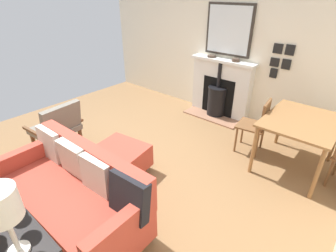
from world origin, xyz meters
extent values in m
cube|color=olive|center=(0.00, 0.00, 0.00)|extent=(5.06, 5.56, 0.01)
cube|color=silver|center=(-2.53, 0.00, 1.32)|extent=(0.12, 5.56, 2.65)
cube|color=#93664C|center=(-2.10, 0.23, 0.01)|extent=(0.36, 1.15, 0.03)
cube|color=silver|center=(-2.38, 0.23, 0.54)|extent=(0.19, 1.21, 1.07)
cube|color=black|center=(-2.30, 0.23, 0.40)|extent=(0.06, 0.68, 0.74)
cylinder|color=black|center=(-2.26, 0.23, 0.31)|extent=(0.36, 0.36, 0.55)
cylinder|color=black|center=(-2.26, 0.23, 0.59)|extent=(0.38, 0.38, 0.02)
cylinder|color=black|center=(-2.26, 0.23, 0.84)|extent=(0.07, 0.07, 0.47)
cube|color=silver|center=(-2.35, 0.23, 1.10)|extent=(0.24, 1.29, 0.05)
cube|color=#2D2823|center=(-2.44, 0.23, 1.63)|extent=(0.04, 0.90, 0.89)
cube|color=silver|center=(-2.42, 0.23, 1.63)|extent=(0.01, 0.82, 0.81)
cylinder|color=#47382D|center=(-2.35, -0.03, 1.14)|extent=(0.16, 0.16, 0.04)
torus|color=#47382D|center=(-2.35, -0.03, 1.15)|extent=(0.16, 0.16, 0.01)
cylinder|color=#47382D|center=(-2.35, 0.47, 1.15)|extent=(0.14, 0.14, 0.05)
torus|color=#47382D|center=(-2.35, 0.47, 1.17)|extent=(0.14, 0.14, 0.01)
cylinder|color=#B2B2B7|center=(1.41, -0.28, 0.05)|extent=(0.04, 0.04, 0.10)
cylinder|color=#B2B2B7|center=(0.79, -0.29, 0.05)|extent=(0.04, 0.04, 0.10)
cylinder|color=#B2B2B7|center=(0.77, 1.21, 0.05)|extent=(0.04, 0.04, 0.10)
cube|color=#B74233|center=(1.09, 0.46, 0.27)|extent=(0.80, 1.78, 0.35)
cube|color=#B74233|center=(0.76, 0.46, 0.64)|extent=(0.17, 1.77, 0.39)
cube|color=#B74233|center=(1.10, -0.36, 0.54)|extent=(0.73, 0.13, 0.19)
cube|color=#B74233|center=(1.07, 1.28, 0.54)|extent=(0.73, 0.13, 0.19)
cube|color=beige|center=(0.88, -0.22, 0.63)|extent=(0.14, 0.40, 0.41)
cube|color=beige|center=(0.87, 0.26, 0.63)|extent=(0.15, 0.41, 0.41)
cube|color=beige|center=(0.86, 0.68, 0.62)|extent=(0.15, 0.40, 0.40)
cube|color=black|center=(0.85, 1.15, 0.63)|extent=(0.20, 0.42, 0.43)
cylinder|color=#B2B2B7|center=(0.48, -0.03, 0.04)|extent=(0.04, 0.04, 0.09)
cylinder|color=#B2B2B7|center=(0.40, 0.50, 0.04)|extent=(0.04, 0.04, 0.09)
cylinder|color=#B2B2B7|center=(-0.01, -0.10, 0.04)|extent=(0.04, 0.04, 0.09)
cylinder|color=#B2B2B7|center=(-0.08, 0.43, 0.04)|extent=(0.04, 0.04, 0.09)
cube|color=#B74233|center=(0.20, 0.20, 0.25)|extent=(0.70, 0.74, 0.32)
cube|color=brown|center=(0.24, -1.25, 0.18)|extent=(0.05, 0.05, 0.37)
cube|color=brown|center=(0.74, -1.21, 0.18)|extent=(0.05, 0.05, 0.37)
cube|color=brown|center=(0.19, -0.78, 0.18)|extent=(0.05, 0.05, 0.37)
cube|color=brown|center=(0.70, -0.73, 0.18)|extent=(0.05, 0.05, 0.37)
cube|color=slate|center=(0.47, -0.99, 0.39)|extent=(0.65, 0.61, 0.08)
cube|color=slate|center=(0.45, -0.74, 0.64)|extent=(0.61, 0.21, 0.42)
cube|color=brown|center=(0.15, -1.02, 0.48)|extent=(0.09, 0.53, 0.04)
cube|color=brown|center=(0.79, -0.96, 0.48)|extent=(0.09, 0.53, 0.04)
cylinder|color=beige|center=(1.73, 1.07, 0.76)|extent=(0.14, 0.14, 0.02)
cylinder|color=beige|center=(1.73, 1.07, 0.91)|extent=(0.03, 0.03, 0.29)
cylinder|color=silver|center=(1.73, 1.07, 1.17)|extent=(0.22, 0.22, 0.22)
cylinder|color=olive|center=(-2.00, 1.55, 0.36)|extent=(0.05, 0.05, 0.73)
cylinder|color=olive|center=(-0.99, 1.55, 0.36)|extent=(0.05, 0.05, 0.73)
cylinder|color=olive|center=(-2.00, 2.33, 0.36)|extent=(0.05, 0.05, 0.73)
cylinder|color=olive|center=(-0.99, 2.33, 0.36)|extent=(0.05, 0.05, 0.73)
cube|color=olive|center=(-1.50, 1.94, 0.74)|extent=(1.11, 0.88, 0.03)
cylinder|color=brown|center=(-1.63, 1.10, 0.22)|extent=(0.04, 0.04, 0.44)
cylinder|color=brown|center=(-1.32, 1.14, 0.22)|extent=(0.04, 0.04, 0.44)
cylinder|color=brown|center=(-1.68, 1.42, 0.22)|extent=(0.04, 0.04, 0.44)
cylinder|color=brown|center=(-1.36, 1.46, 0.22)|extent=(0.04, 0.04, 0.44)
cube|color=brown|center=(-1.50, 1.28, 0.44)|extent=(0.45, 0.45, 0.02)
cube|color=brown|center=(-1.52, 1.45, 0.66)|extent=(0.36, 0.08, 0.41)
cylinder|color=brown|center=(-1.35, 2.43, 0.21)|extent=(0.04, 0.04, 0.42)
cube|color=black|center=(-2.45, 1.14, 1.42)|extent=(0.02, 0.15, 0.16)
cube|color=black|center=(-2.45, 1.33, 1.42)|extent=(0.02, 0.14, 0.16)
cube|color=black|center=(-2.45, 1.13, 1.20)|extent=(0.02, 0.14, 0.14)
cube|color=black|center=(-2.45, 1.32, 1.19)|extent=(0.02, 0.14, 0.16)
cube|color=black|center=(-2.45, 1.15, 1.01)|extent=(0.02, 0.12, 0.16)
camera|label=1|loc=(1.92, 2.53, 2.28)|focal=27.14mm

